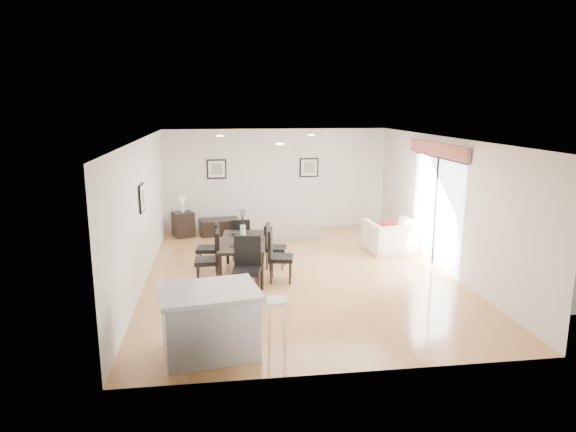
{
  "coord_description": "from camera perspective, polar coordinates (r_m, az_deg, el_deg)",
  "views": [
    {
      "loc": [
        -1.56,
        -9.78,
        3.33
      ],
      "look_at": [
        -0.17,
        0.4,
        1.09
      ],
      "focal_mm": 32.0,
      "sensor_mm": 36.0,
      "label": 1
    }
  ],
  "objects": [
    {
      "name": "dining_chair_foot",
      "position": [
        11.21,
        -5.29,
        -2.34
      ],
      "size": [
        0.42,
        0.42,
        0.92
      ],
      "rotation": [
        0.0,
        0.0,
        3.11
      ],
      "color": "black",
      "rests_on": "ground"
    },
    {
      "name": "dining_chair_head",
      "position": [
        9.12,
        -4.57,
        -5.22
      ],
      "size": [
        0.56,
        0.56,
        1.06
      ],
      "rotation": [
        0.0,
        0.0,
        -0.18
      ],
      "color": "black",
      "rests_on": "ground"
    },
    {
      "name": "ceiling",
      "position": [
        9.92,
        1.29,
        8.63
      ],
      "size": [
        6.0,
        8.0,
        0.02
      ],
      "primitive_type": "cube",
      "color": "white",
      "rests_on": "wall_back"
    },
    {
      "name": "coffee_table",
      "position": [
        13.54,
        -7.61,
        -1.2
      ],
      "size": [
        1.1,
        0.77,
        0.4
      ],
      "primitive_type": "cube",
      "rotation": [
        0.0,
        0.0,
        0.17
      ],
      "color": "black",
      "rests_on": "ground"
    },
    {
      "name": "cushion",
      "position": [
        11.82,
        11.17,
        -1.37
      ],
      "size": [
        0.35,
        0.14,
        0.34
      ],
      "primitive_type": "cube",
      "rotation": [
        0.0,
        0.0,
        3.02
      ],
      "color": "maroon",
      "rests_on": "armchair"
    },
    {
      "name": "dining_chair_wnear",
      "position": [
        9.72,
        -8.46,
        -4.3
      ],
      "size": [
        0.47,
        0.47,
        1.04
      ],
      "rotation": [
        0.0,
        0.0,
        -1.57
      ],
      "color": "black",
      "rests_on": "ground"
    },
    {
      "name": "courtyard_plant_b",
      "position": [
        13.29,
        26.52,
        -2.01
      ],
      "size": [
        0.5,
        0.5,
        0.7
      ],
      "primitive_type": "imported",
      "rotation": [
        0.0,
        0.0,
        0.37
      ],
      "color": "#375A26",
      "rests_on": "ground"
    },
    {
      "name": "armchair",
      "position": [
        12.01,
        11.44,
        -2.26
      ],
      "size": [
        1.25,
        1.13,
        0.73
      ],
      "primitive_type": "imported",
      "rotation": [
        0.0,
        0.0,
        3.27
      ],
      "color": "white",
      "rests_on": "ground"
    },
    {
      "name": "framed_print_back_left",
      "position": [
        13.85,
        -7.93,
        5.19
      ],
      "size": [
        0.52,
        0.04,
        0.52
      ],
      "color": "black",
      "rests_on": "wall_back"
    },
    {
      "name": "wall_right",
      "position": [
        10.97,
        16.93,
        1.34
      ],
      "size": [
        0.04,
        8.0,
        2.7
      ],
      "primitive_type": "cube",
      "color": "silver",
      "rests_on": "ground"
    },
    {
      "name": "wall_front",
      "position": [
        6.3,
        6.99,
        -6.12
      ],
      "size": [
        6.0,
        0.04,
        2.7
      ],
      "primitive_type": "cube",
      "color": "silver",
      "rests_on": "ground"
    },
    {
      "name": "courtyard",
      "position": [
        13.37,
        27.68,
        0.48
      ],
      "size": [
        6.0,
        6.0,
        2.0
      ],
      "color": "gray",
      "rests_on": "ground"
    },
    {
      "name": "kitchen_island",
      "position": [
        7.15,
        -8.69,
        -11.49
      ],
      "size": [
        1.46,
        1.22,
        0.92
      ],
      "rotation": [
        0.0,
        0.0,
        0.17
      ],
      "color": "silver",
      "rests_on": "ground"
    },
    {
      "name": "dining_table",
      "position": [
        10.13,
        -5.02,
        -3.11
      ],
      "size": [
        1.04,
        1.81,
        0.72
      ],
      "rotation": [
        0.0,
        0.0,
        -0.1
      ],
      "color": "black",
      "rests_on": "ground"
    },
    {
      "name": "sliding_door",
      "position": [
        11.17,
        16.18,
        3.21
      ],
      "size": [
        0.12,
        2.7,
        2.57
      ],
      "color": "white",
      "rests_on": "wall_right"
    },
    {
      "name": "bar_stool",
      "position": [
        7.12,
        -1.29,
        -10.01
      ],
      "size": [
        0.33,
        0.33,
        0.73
      ],
      "color": "white",
      "rests_on": "ground"
    },
    {
      "name": "dining_chair_enear",
      "position": [
        9.79,
        -1.32,
        -4.06
      ],
      "size": [
        0.54,
        0.54,
        1.03
      ],
      "rotation": [
        0.0,
        0.0,
        1.39
      ],
      "color": "black",
      "rests_on": "ground"
    },
    {
      "name": "vase",
      "position": [
        10.04,
        -5.05,
        -1.15
      ],
      "size": [
        0.69,
        1.13,
        0.64
      ],
      "color": "white",
      "rests_on": "dining_table"
    },
    {
      "name": "ground",
      "position": [
        10.45,
        1.22,
        -6.32
      ],
      "size": [
        8.0,
        8.0,
        0.0
      ],
      "primitive_type": "plane",
      "color": "tan",
      "rests_on": "ground"
    },
    {
      "name": "framed_print_back_right",
      "position": [
        14.07,
        2.35,
        5.4
      ],
      "size": [
        0.52,
        0.04,
        0.52
      ],
      "color": "black",
      "rests_on": "wall_back"
    },
    {
      "name": "side_table",
      "position": [
        13.47,
        -11.56,
        -0.9
      ],
      "size": [
        0.62,
        0.62,
        0.64
      ],
      "primitive_type": "cube",
      "rotation": [
        0.0,
        0.0,
        0.38
      ],
      "color": "black",
      "rests_on": "ground"
    },
    {
      "name": "wall_left",
      "position": [
        10.08,
        -15.85,
        0.48
      ],
      "size": [
        0.04,
        8.0,
        2.7
      ],
      "primitive_type": "cube",
      "color": "silver",
      "rests_on": "ground"
    },
    {
      "name": "dining_chair_wfar",
      "position": [
        10.55,
        -8.43,
        -3.08
      ],
      "size": [
        0.5,
        0.5,
        1.0
      ],
      "rotation": [
        0.0,
        0.0,
        -1.68
      ],
      "color": "black",
      "rests_on": "ground"
    },
    {
      "name": "dining_chair_efar",
      "position": [
        10.65,
        -1.8,
        -3.06
      ],
      "size": [
        0.51,
        0.51,
        0.92
      ],
      "rotation": [
        0.0,
        0.0,
        1.29
      ],
      "color": "black",
      "rests_on": "ground"
    },
    {
      "name": "table_lamp",
      "position": [
        13.35,
        -11.67,
        1.56
      ],
      "size": [
        0.22,
        0.22,
        0.42
      ],
      "color": "white",
      "rests_on": "side_table"
    },
    {
      "name": "wall_back",
      "position": [
        14.01,
        -1.32,
        4.14
      ],
      "size": [
        6.0,
        0.04,
        2.7
      ],
      "primitive_type": "cube",
      "color": "silver",
      "rests_on": "ground"
    },
    {
      "name": "framed_print_left_wall",
      "position": [
        9.83,
        -15.93,
        1.96
      ],
      "size": [
        0.04,
        0.52,
        0.52
      ],
      "rotation": [
        0.0,
        0.0,
        1.57
      ],
      "color": "black",
      "rests_on": "wall_left"
    },
    {
      "name": "sofa",
      "position": [
        13.09,
        -1.01,
        -1.11
      ],
      "size": [
        2.09,
        0.88,
        0.6
      ],
      "primitive_type": "imported",
      "rotation": [
        0.0,
        0.0,
        3.1
      ],
      "color": "#A49984",
      "rests_on": "ground"
    }
  ]
}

